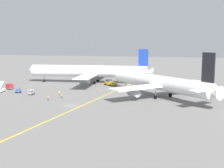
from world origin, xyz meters
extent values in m
plane|color=slate|center=(0.00, 0.00, 0.00)|extent=(600.00, 600.00, 0.00)
cube|color=yellow|center=(4.39, 10.00, 0.00)|extent=(13.16, 119.38, 0.01)
cylinder|color=silver|center=(-11.30, 47.58, 5.68)|extent=(55.21, 11.01, 5.40)
cone|color=silver|center=(-39.82, 44.64, 5.68)|extent=(3.30, 5.23, 4.97)
cone|color=silver|center=(17.02, 50.50, 5.68)|extent=(4.02, 4.67, 4.32)
cube|color=silver|center=(-8.57, 47.86, 4.87)|extent=(11.30, 48.49, 0.44)
cube|color=silver|center=(14.54, 50.24, 6.22)|extent=(4.52, 13.26, 0.28)
cube|color=#193899|center=(14.24, 50.21, 12.18)|extent=(4.41, 0.81, 7.60)
cylinder|color=#999EA3|center=(-10.94, 61.15, 3.07)|extent=(4.44, 3.02, 2.60)
cylinder|color=#999EA3|center=(-8.18, 34.36, 3.07)|extent=(4.44, 3.02, 2.60)
cylinder|color=slate|center=(-7.22, 44.58, 1.95)|extent=(0.28, 0.28, 2.60)
cylinder|color=black|center=(-7.22, 44.58, 0.65)|extent=(1.35, 0.68, 1.30)
cylinder|color=slate|center=(-7.92, 51.34, 1.95)|extent=(0.28, 0.28, 2.60)
cylinder|color=black|center=(-7.92, 51.34, 0.65)|extent=(1.35, 0.68, 1.30)
cylinder|color=slate|center=(-33.16, 45.32, 1.95)|extent=(0.28, 0.28, 2.60)
cylinder|color=black|center=(-33.16, 45.32, 0.65)|extent=(1.35, 0.68, 1.30)
cylinder|color=white|center=(23.61, 21.94, 5.13)|extent=(38.37, 35.80, 5.00)
cone|color=white|center=(5.23, 38.81, 5.13)|extent=(5.17, 5.28, 4.60)
cone|color=white|center=(41.85, 5.21, 5.13)|extent=(5.36, 5.38, 4.00)
cube|color=white|center=(25.36, 20.34, 4.38)|extent=(31.54, 33.55, 0.44)
cube|color=white|center=(40.00, 6.90, 5.63)|extent=(11.15, 11.74, 0.28)
cube|color=black|center=(39.78, 7.10, 11.93)|extent=(3.48, 3.24, 8.59)
cylinder|color=#999EA3|center=(32.14, 29.20, 2.58)|extent=(4.85, 4.76, 2.60)
cylinder|color=#999EA3|center=(17.11, 12.83, 2.58)|extent=(4.85, 4.76, 2.60)
cylinder|color=slate|center=(23.80, 17.16, 1.77)|extent=(0.28, 0.28, 2.24)
cylinder|color=black|center=(23.80, 17.16, 0.65)|extent=(1.33, 1.28, 1.30)
cylinder|color=slate|center=(28.40, 22.16, 1.77)|extent=(0.28, 0.28, 2.24)
cylinder|color=black|center=(28.40, 22.16, 0.65)|extent=(1.33, 1.28, 1.30)
cylinder|color=slate|center=(9.62, 34.79, 1.77)|extent=(0.28, 0.28, 2.24)
cylinder|color=black|center=(9.62, 34.79, 0.65)|extent=(1.33, 1.28, 1.30)
cube|color=gold|center=(0.88, 42.65, 1.06)|extent=(6.25, 5.94, 1.22)
cube|color=#333D47|center=(-0.09, 43.50, 2.12)|extent=(3.04, 3.05, 0.90)
cylinder|color=#4C4C51|center=(4.31, 39.66, 1.18)|extent=(2.54, 2.25, 0.20)
sphere|color=orange|center=(-0.09, 43.50, 2.75)|extent=(0.24, 0.24, 0.24)
cylinder|color=black|center=(-1.62, 43.01, 0.45)|extent=(0.88, 0.82, 0.90)
cylinder|color=black|center=(0.19, 45.08, 0.45)|extent=(0.88, 0.82, 0.90)
cylinder|color=black|center=(1.58, 40.22, 0.45)|extent=(0.88, 0.82, 0.90)
cylinder|color=black|center=(3.39, 42.29, 0.45)|extent=(0.88, 0.82, 0.90)
cube|color=silver|center=(-35.42, 15.03, 0.80)|extent=(2.97, 4.84, 1.00)
cube|color=silver|center=(-35.35, 14.74, 2.70)|extent=(2.32, 4.39, 2.71)
cylinder|color=black|center=(-36.27, 15.60, 0.30)|extent=(0.33, 0.63, 0.60)
cylinder|color=black|center=(-34.91, 15.92, 0.30)|extent=(0.33, 0.63, 0.60)
cylinder|color=black|center=(-34.56, 14.46, 0.30)|extent=(0.33, 0.63, 0.60)
cube|color=#2D5199|center=(-28.04, 15.41, 0.85)|extent=(2.15, 1.89, 1.10)
cylinder|color=black|center=(-27.56, 15.66, 1.65)|extent=(0.16, 0.16, 0.50)
cylinder|color=black|center=(-28.39, 14.45, 0.30)|extent=(0.63, 0.45, 0.60)
cylinder|color=black|center=(-29.03, 15.69, 0.30)|extent=(0.63, 0.45, 0.60)
cylinder|color=black|center=(-27.06, 15.13, 0.30)|extent=(0.63, 0.45, 0.60)
cylinder|color=black|center=(-27.69, 16.38, 0.30)|extent=(0.63, 0.45, 0.60)
cube|color=gray|center=(-21.21, 13.33, 0.80)|extent=(1.52, 2.61, 1.00)
cube|color=#B2B2B7|center=(-21.21, 13.33, 1.65)|extent=(1.60, 2.74, 0.12)
cylinder|color=black|center=(-21.90, 14.08, 0.30)|extent=(0.21, 0.60, 0.60)
cylinder|color=black|center=(-20.50, 14.07, 0.30)|extent=(0.21, 0.60, 0.60)
cylinder|color=black|center=(-21.91, 12.58, 0.30)|extent=(0.21, 0.60, 0.60)
cylinder|color=black|center=(-20.51, 12.57, 0.30)|extent=(0.21, 0.60, 0.60)
cube|color=slate|center=(-36.33, 22.10, 0.43)|extent=(3.85, 3.41, 0.25)
cube|color=red|center=(-36.33, 22.10, 1.35)|extent=(3.40, 3.05, 1.60)
cylinder|color=black|center=(-37.32, 21.82, 0.30)|extent=(0.63, 0.45, 0.60)
cylinder|color=black|center=(-36.69, 23.07, 0.30)|extent=(0.63, 0.45, 0.60)
cylinder|color=black|center=(-35.98, 21.14, 0.30)|extent=(0.63, 0.45, 0.60)
cylinder|color=black|center=(-35.35, 22.39, 0.30)|extent=(0.63, 0.45, 0.60)
cylinder|color=#4C4C51|center=(-10.47, 14.31, 0.42)|extent=(0.28, 0.28, 0.85)
cylinder|color=#D1E02D|center=(-10.47, 14.31, 1.15)|extent=(0.36, 0.36, 0.60)
sphere|color=beige|center=(-10.47, 14.31, 1.56)|extent=(0.23, 0.23, 0.23)
cylinder|color=#F24C19|center=(-10.66, 14.09, 1.27)|extent=(0.05, 0.05, 0.40)
cylinder|color=#2D3351|center=(-10.20, 5.27, 0.42)|extent=(0.28, 0.28, 0.84)
cylinder|color=orange|center=(-10.20, 5.27, 1.14)|extent=(0.36, 0.36, 0.60)
sphere|color=tan|center=(-10.20, 5.27, 1.55)|extent=(0.23, 0.23, 0.23)
cylinder|color=#F24C19|center=(-10.23, 5.57, 1.26)|extent=(0.05, 0.05, 0.40)
cylinder|color=#2D3351|center=(-7.61, 10.01, 0.42)|extent=(0.28, 0.28, 0.84)
cylinder|color=orange|center=(-7.61, 10.01, 1.14)|extent=(0.36, 0.36, 0.60)
sphere|color=#9E704C|center=(-7.61, 10.01, 1.55)|extent=(0.23, 0.23, 0.23)
cylinder|color=#B7B7BC|center=(-13.81, 70.03, 4.32)|extent=(7.09, 16.25, 3.20)
cylinder|color=#99999E|center=(-15.80, 77.75, 4.32)|extent=(3.84, 3.84, 3.52)
cylinder|color=#595960|center=(-15.55, 76.78, 2.16)|extent=(0.70, 0.70, 4.32)
camera|label=1|loc=(34.63, -79.33, 19.15)|focal=46.16mm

